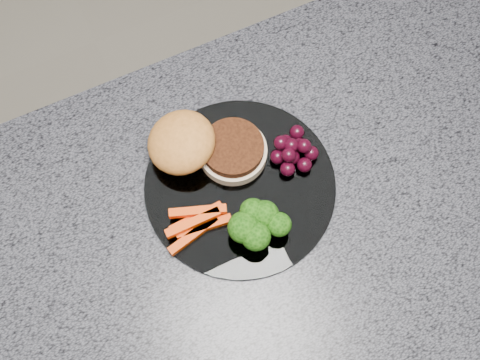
{
  "coord_description": "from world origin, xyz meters",
  "views": [
    {
      "loc": [
        -0.08,
        -0.22,
        1.75
      ],
      "look_at": [
        0.06,
        0.07,
        0.93
      ],
      "focal_mm": 50.0,
      "sensor_mm": 36.0,
      "label": 1
    }
  ],
  "objects_px": {
    "plate": "(240,186)",
    "grape_bunch": "(293,151)",
    "island_cabinet": "(229,314)",
    "burger": "(200,147)"
  },
  "relations": [
    {
      "from": "plate",
      "to": "grape_bunch",
      "type": "bearing_deg",
      "value": 6.66
    },
    {
      "from": "grape_bunch",
      "to": "island_cabinet",
      "type": "bearing_deg",
      "value": -150.46
    },
    {
      "from": "plate",
      "to": "grape_bunch",
      "type": "relative_size",
      "value": 3.77
    },
    {
      "from": "plate",
      "to": "burger",
      "type": "height_order",
      "value": "burger"
    },
    {
      "from": "island_cabinet",
      "to": "burger",
      "type": "relative_size",
      "value": 6.69
    },
    {
      "from": "grape_bunch",
      "to": "plate",
      "type": "bearing_deg",
      "value": -173.34
    },
    {
      "from": "plate",
      "to": "grape_bunch",
      "type": "xyz_separation_m",
      "value": [
        0.08,
        0.01,
        0.02
      ]
    },
    {
      "from": "island_cabinet",
      "to": "plate",
      "type": "xyz_separation_m",
      "value": [
        0.06,
        0.07,
        0.47
      ]
    },
    {
      "from": "plate",
      "to": "grape_bunch",
      "type": "height_order",
      "value": "grape_bunch"
    },
    {
      "from": "island_cabinet",
      "to": "burger",
      "type": "xyz_separation_m",
      "value": [
        0.03,
        0.14,
        0.5
      ]
    }
  ]
}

